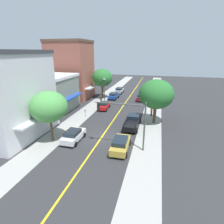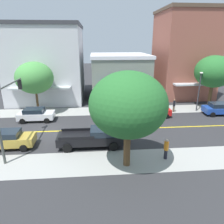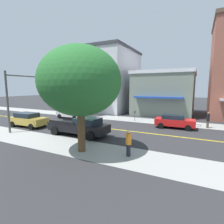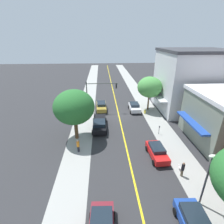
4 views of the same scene
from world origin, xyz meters
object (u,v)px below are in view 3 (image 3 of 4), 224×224
object	(u,v)px
gold_sedan_right_curb	(28,119)
white_sedan_left_curb	(71,113)
fire_hydrant	(87,115)
parking_meter	(135,114)
pedestrian_black_shirt	(208,120)
traffic_light_mast	(25,90)
red_sedan_left_curb	(174,121)
small_dog	(198,124)
black_pickup_truck	(80,126)
street_tree_left_far	(80,81)
street_tree_right_corner	(80,86)
pedestrian_orange_shirt	(129,142)

from	to	relation	value
gold_sedan_right_curb	white_sedan_left_curb	bearing A→B (deg)	82.10
fire_hydrant	parking_meter	bearing A→B (deg)	92.34
fire_hydrant	pedestrian_black_shirt	distance (m)	16.14
traffic_light_mast	pedestrian_black_shirt	distance (m)	20.16
red_sedan_left_curb	white_sedan_left_curb	bearing A→B (deg)	178.05
parking_meter	red_sedan_left_curb	bearing A→B (deg)	69.73
gold_sedan_right_curb	small_dog	bearing A→B (deg)	24.81
traffic_light_mast	black_pickup_truck	world-z (taller)	traffic_light_mast
white_sedan_left_curb	traffic_light_mast	bearing A→B (deg)	-90.28
black_pickup_truck	small_dog	bearing A→B (deg)	42.49
parking_meter	pedestrian_black_shirt	xyz separation A→B (m)	(0.26, 8.57, 0.06)
fire_hydrant	parking_meter	world-z (taller)	parking_meter
traffic_light_mast	white_sedan_left_curb	world-z (taller)	traffic_light_mast
fire_hydrant	traffic_light_mast	xyz separation A→B (m)	(9.05, -1.58, 3.76)
black_pickup_truck	street_tree_left_far	bearing A→B (deg)	-51.02
white_sedan_left_curb	small_dog	bearing A→B (deg)	7.18
street_tree_left_far	traffic_light_mast	xyz separation A→B (m)	(-2.92, -9.48, -0.71)
street_tree_right_corner	red_sedan_left_curb	distance (m)	15.54
traffic_light_mast	street_tree_right_corner	bearing A→B (deg)	2.18
small_dog	red_sedan_left_curb	bearing A→B (deg)	45.78
street_tree_right_corner	red_sedan_left_curb	size ratio (longest dim) A/B	1.59
gold_sedan_right_curb	small_dog	world-z (taller)	gold_sedan_right_curb
parking_meter	traffic_light_mast	distance (m)	13.48
fire_hydrant	pedestrian_orange_shirt	bearing A→B (deg)	44.59
gold_sedan_right_curb	fire_hydrant	bearing A→B (deg)	73.46
small_dog	black_pickup_truck	bearing A→B (deg)	49.21
pedestrian_orange_shirt	small_dog	size ratio (longest dim) A/B	2.55
gold_sedan_right_curb	white_sedan_left_curb	world-z (taller)	gold_sedan_right_curb
street_tree_right_corner	fire_hydrant	xyz separation A→B (m)	(1.06, 1.96, -4.30)
small_dog	pedestrian_black_shirt	bearing A→B (deg)	176.12
red_sedan_left_curb	black_pickup_truck	world-z (taller)	black_pickup_truck
traffic_light_mast	black_pickup_truck	bearing A→B (deg)	-86.93
parking_meter	black_pickup_truck	world-z (taller)	black_pickup_truck
street_tree_right_corner	gold_sedan_right_curb	xyz separation A→B (m)	(9.42, -0.29, -3.86)
gold_sedan_right_curb	traffic_light_mast	bearing A→B (deg)	-47.07
gold_sedan_right_curb	black_pickup_truck	world-z (taller)	black_pickup_truck
white_sedan_left_curb	pedestrian_black_shirt	size ratio (longest dim) A/B	2.35
red_sedan_left_curb	gold_sedan_right_curb	distance (m)	16.52
red_sedan_left_curb	parking_meter	bearing A→B (deg)	157.18
gold_sedan_right_curb	small_dog	size ratio (longest dim) A/B	6.56
fire_hydrant	pedestrian_black_shirt	xyz separation A→B (m)	(-0.05, 16.13, 0.55)
fire_hydrant	white_sedan_left_curb	distance (m)	2.38
fire_hydrant	street_tree_right_corner	bearing A→B (deg)	-118.43
street_tree_left_far	parking_meter	distance (m)	12.91
street_tree_right_corner	black_pickup_truck	distance (m)	12.73
parking_meter	white_sedan_left_curb	world-z (taller)	white_sedan_left_curb
red_sedan_left_curb	black_pickup_truck	xyz separation A→B (m)	(7.04, -7.55, 0.10)
red_sedan_left_curb	pedestrian_orange_shirt	distance (m)	9.86
street_tree_right_corner	black_pickup_truck	bearing A→B (deg)	36.66
white_sedan_left_curb	street_tree_left_far	bearing A→B (deg)	-46.98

